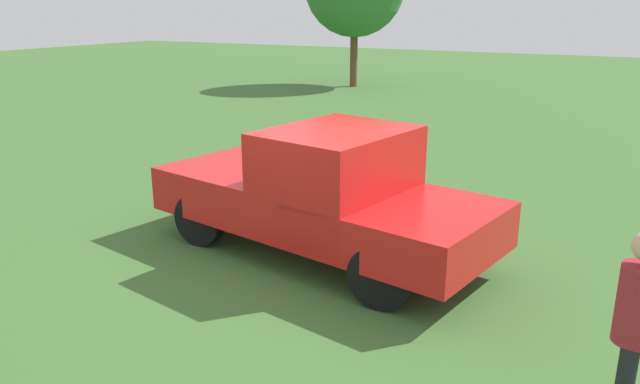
{
  "coord_description": "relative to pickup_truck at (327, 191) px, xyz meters",
  "views": [
    {
      "loc": [
        -3.65,
        6.44,
        3.36
      ],
      "look_at": [
        0.13,
        -0.64,
        0.9
      ],
      "focal_mm": 34.37,
      "sensor_mm": 36.0,
      "label": 1
    }
  ],
  "objects": [
    {
      "name": "person_bystander",
      "position": [
        -3.82,
        2.2,
        0.07
      ],
      "size": [
        0.34,
        0.34,
        1.76
      ],
      "rotation": [
        0.0,
        0.0,
        3.09
      ],
      "color": "black",
      "rests_on": "ground_plane"
    },
    {
      "name": "pickup_truck",
      "position": [
        0.0,
        0.0,
        0.0
      ],
      "size": [
        5.16,
        2.83,
        1.81
      ],
      "rotation": [
        0.0,
        0.0,
        6.1
      ],
      "color": "black",
      "rests_on": "ground_plane"
    },
    {
      "name": "ground_plane",
      "position": [
        -0.0,
        0.62,
        -0.93
      ],
      "size": [
        80.0,
        80.0,
        0.0
      ],
      "primitive_type": "plane",
      "color": "#3D662D"
    }
  ]
}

